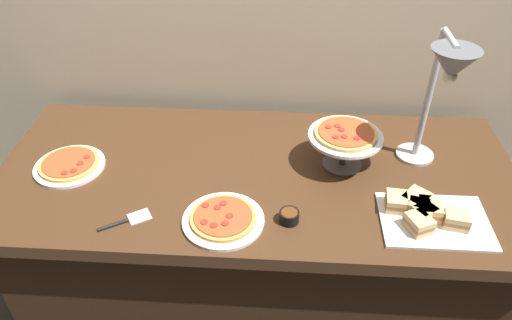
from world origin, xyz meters
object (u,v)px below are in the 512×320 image
object	(u,v)px
sauce_cup_near	(289,216)
pizza_plate_front	(69,165)
serving_spatula	(127,221)
pizza_plate_raised_stand	(345,138)
sandwich_platter	(427,214)
heat_lamp	(446,77)
pizza_plate_center	(223,219)

from	to	relation	value
sauce_cup_near	pizza_plate_front	bearing A→B (deg)	164.13
pizza_plate_front	serving_spatula	size ratio (longest dim) A/B	1.57
pizza_plate_front	pizza_plate_raised_stand	distance (m)	1.01
pizza_plate_front	serving_spatula	bearing A→B (deg)	-42.54
pizza_plate_front	serving_spatula	world-z (taller)	pizza_plate_front
sandwich_platter	serving_spatula	distance (m)	0.96
sandwich_platter	serving_spatula	size ratio (longest dim) A/B	2.12
heat_lamp	sauce_cup_near	xyz separation A→B (m)	(-0.47, -0.27, -0.37)
serving_spatula	sauce_cup_near	bearing A→B (deg)	3.80
sandwich_platter	sauce_cup_near	distance (m)	0.44
pizza_plate_center	sauce_cup_near	size ratio (longest dim) A/B	4.11
pizza_plate_center	sandwich_platter	world-z (taller)	sandwich_platter
pizza_plate_raised_stand	sauce_cup_near	bearing A→B (deg)	-121.68
heat_lamp	sandwich_platter	bearing A→B (deg)	-98.22
pizza_plate_raised_stand	sauce_cup_near	world-z (taller)	pizza_plate_raised_stand
pizza_plate_center	pizza_plate_raised_stand	world-z (taller)	pizza_plate_raised_stand
heat_lamp	sauce_cup_near	world-z (taller)	heat_lamp
pizza_plate_front	sandwich_platter	bearing A→B (deg)	-8.88
pizza_plate_raised_stand	serving_spatula	world-z (taller)	pizza_plate_raised_stand
sandwich_platter	sauce_cup_near	xyz separation A→B (m)	(-0.44, -0.03, -0.00)
pizza_plate_center	pizza_plate_raised_stand	bearing A→B (deg)	39.22
sauce_cup_near	serving_spatula	xyz separation A→B (m)	(-0.52, -0.03, -0.02)
pizza_plate_raised_stand	serving_spatula	bearing A→B (deg)	-154.06
pizza_plate_center	pizza_plate_raised_stand	xyz separation A→B (m)	(0.40, 0.33, 0.11)
heat_lamp	pizza_plate_front	distance (m)	1.34
sauce_cup_near	serving_spatula	distance (m)	0.52
pizza_plate_front	sauce_cup_near	xyz separation A→B (m)	(0.81, -0.23, 0.01)
pizza_plate_front	pizza_plate_raised_stand	bearing A→B (deg)	4.71
sandwich_platter	pizza_plate_front	bearing A→B (deg)	171.12
pizza_plate_center	sauce_cup_near	world-z (taller)	sauce_cup_near
heat_lamp	sandwich_platter	size ratio (longest dim) A/B	1.48
sandwich_platter	sauce_cup_near	world-z (taller)	sandwich_platter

